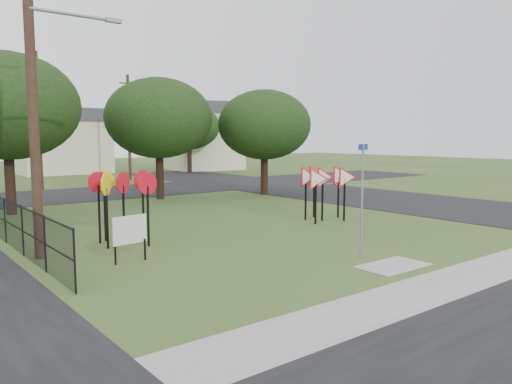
% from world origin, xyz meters
% --- Properties ---
extents(ground, '(140.00, 140.00, 0.00)m').
position_xyz_m(ground, '(0.00, 0.00, 0.00)').
color(ground, '#324F1D').
extents(sidewalk, '(30.00, 1.60, 0.02)m').
position_xyz_m(sidewalk, '(0.00, -4.20, 0.01)').
color(sidewalk, gray).
rests_on(sidewalk, ground).
extents(planting_strip, '(30.00, 0.80, 0.02)m').
position_xyz_m(planting_strip, '(0.00, -5.40, 0.01)').
color(planting_strip, '#324F1D').
rests_on(planting_strip, ground).
extents(street_right, '(8.00, 50.00, 0.02)m').
position_xyz_m(street_right, '(12.00, 10.00, 0.01)').
color(street_right, black).
rests_on(street_right, ground).
extents(street_far, '(60.00, 8.00, 0.02)m').
position_xyz_m(street_far, '(0.00, 20.00, 0.01)').
color(street_far, black).
rests_on(street_far, ground).
extents(curb_pad, '(2.00, 1.20, 0.02)m').
position_xyz_m(curb_pad, '(0.00, -2.40, 0.01)').
color(curb_pad, gray).
rests_on(curb_pad, ground).
extents(street_name_sign, '(0.65, 0.24, 3.30)m').
position_xyz_m(street_name_sign, '(0.06, -1.21, 1.87)').
color(street_name_sign, gray).
rests_on(street_name_sign, ground).
extents(stop_sign_cluster, '(2.18, 1.78, 2.40)m').
position_xyz_m(stop_sign_cluster, '(-4.62, 4.93, 1.79)').
color(stop_sign_cluster, black).
rests_on(stop_sign_cluster, ground).
extents(yield_sign_cluster, '(2.93, 1.93, 2.35)m').
position_xyz_m(yield_sign_cluster, '(4.01, 4.13, 1.73)').
color(yield_sign_cluster, black).
rests_on(yield_sign_cluster, ground).
extents(info_board, '(1.05, 0.19, 1.32)m').
position_xyz_m(info_board, '(-5.43, 2.43, 0.89)').
color(info_board, black).
rests_on(info_board, ground).
extents(utility_pole_main, '(3.55, 0.33, 10.00)m').
position_xyz_m(utility_pole_main, '(-7.24, 4.50, 5.21)').
color(utility_pole_main, '#432A1F').
rests_on(utility_pole_main, ground).
extents(far_pole_a, '(1.40, 0.24, 9.00)m').
position_xyz_m(far_pole_a, '(-2.00, 24.00, 4.60)').
color(far_pole_a, '#432A1F').
rests_on(far_pole_a, ground).
extents(far_pole_b, '(1.40, 0.24, 8.50)m').
position_xyz_m(far_pole_b, '(6.00, 28.00, 4.35)').
color(far_pole_b, '#432A1F').
rests_on(far_pole_b, ground).
extents(fence_run, '(0.05, 11.55, 1.50)m').
position_xyz_m(fence_run, '(-7.60, 6.25, 0.78)').
color(fence_run, black).
rests_on(fence_run, ground).
extents(house_mid, '(8.40, 8.40, 6.20)m').
position_xyz_m(house_mid, '(4.00, 40.00, 3.15)').
color(house_mid, beige).
rests_on(house_mid, ground).
extents(house_right, '(8.30, 8.30, 7.20)m').
position_xyz_m(house_right, '(18.00, 36.00, 3.65)').
color(house_right, beige).
rests_on(house_right, ground).
extents(tree_near_left, '(6.40, 6.40, 7.27)m').
position_xyz_m(tree_near_left, '(-6.00, 14.00, 4.86)').
color(tree_near_left, black).
rests_on(tree_near_left, ground).
extents(tree_near_mid, '(6.00, 6.00, 6.80)m').
position_xyz_m(tree_near_mid, '(2.00, 15.00, 4.54)').
color(tree_near_mid, black).
rests_on(tree_near_mid, ground).
extents(tree_near_right, '(5.60, 5.60, 6.33)m').
position_xyz_m(tree_near_right, '(8.00, 13.00, 4.22)').
color(tree_near_right, black).
rests_on(tree_near_right, ground).
extents(tree_far_right, '(6.00, 6.00, 6.80)m').
position_xyz_m(tree_far_right, '(14.00, 32.00, 4.54)').
color(tree_far_right, black).
rests_on(tree_far_right, ground).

